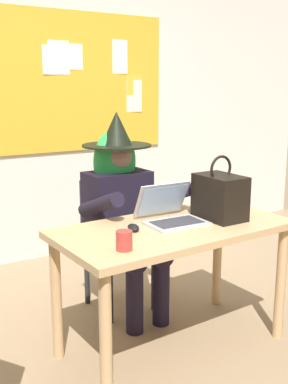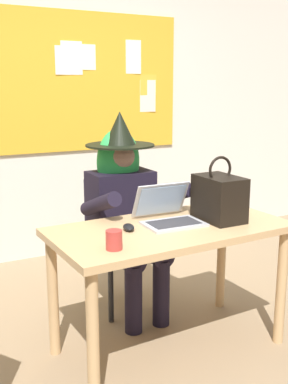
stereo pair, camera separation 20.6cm
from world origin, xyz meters
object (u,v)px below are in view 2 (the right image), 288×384
person_costumed (125,201)px  computer_mouse (129,227)px  desk_main (170,244)px  laptop (169,214)px  chair_at_desk (117,235)px  handbag (219,198)px  coffee_mug (114,240)px

person_costumed → computer_mouse: 0.58m
desk_main → person_costumed: 0.59m
person_costumed → laptop: (0.04, -0.51, 0.03)m
desk_main → chair_at_desk: size_ratio=1.52×
handbag → coffee_mug: bearing=-166.4°
laptop → computer_mouse: size_ratio=3.32×
laptop → computer_mouse: (-0.27, -0.03, -0.03)m
desk_main → handbag: size_ratio=3.59×
person_costumed → computer_mouse: (-0.23, -0.54, -0.00)m
laptop → handbag: 0.31m
laptop → computer_mouse: 0.27m
chair_at_desk → coffee_mug: chair_at_desk is taller
chair_at_desk → handbag: 0.88m
handbag → coffee_mug: (-0.75, -0.18, -0.09)m
person_costumed → coffee_mug: person_costumed is taller
laptop → coffee_mug: (-0.47, -0.27, -0.00)m
desk_main → coffee_mug: coffee_mug is taller
coffee_mug → person_costumed: bearing=61.3°
laptop → chair_at_desk: bearing=95.8°
coffee_mug → chair_at_desk: bearing=64.8°
handbag → coffee_mug: handbag is taller
laptop → handbag: handbag is taller
laptop → computer_mouse: laptop is taller
handbag → chair_at_desk: bearing=114.4°
desk_main → person_costumed: (-0.01, 0.58, 0.12)m
chair_at_desk → person_costumed: 0.30m
computer_mouse → handbag: 0.57m
desk_main → person_costumed: size_ratio=1.00×
desk_main → computer_mouse: size_ratio=13.05×
person_costumed → laptop: person_costumed is taller
desk_main → handbag: (0.31, -0.02, 0.24)m
chair_at_desk → laptop: (0.04, -0.63, 0.30)m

